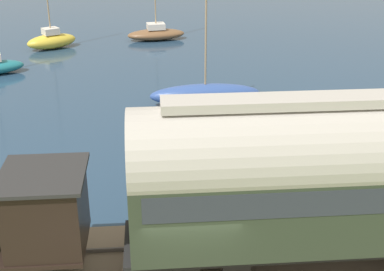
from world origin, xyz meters
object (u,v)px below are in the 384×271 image
object	(u,v)px
sailboat_yellow	(52,40)
rowboat_mid_harbor	(43,167)
sailboat_brown	(156,33)
rowboat_off_pier	(238,144)
passenger_coach	(324,174)
sailboat_blue	(205,94)

from	to	relation	value
sailboat_yellow	rowboat_mid_harbor	world-z (taller)	sailboat_yellow
sailboat_brown	sailboat_yellow	size ratio (longest dim) A/B	0.85
rowboat_off_pier	sailboat_yellow	bearing A→B (deg)	2.34
sailboat_brown	rowboat_mid_harbor	world-z (taller)	sailboat_brown
passenger_coach	sailboat_yellow	bearing A→B (deg)	23.57
sailboat_brown	rowboat_off_pier	world-z (taller)	sailboat_brown
sailboat_brown	rowboat_mid_harbor	distance (m)	22.04
sailboat_blue	rowboat_off_pier	distance (m)	5.78
passenger_coach	sailboat_brown	world-z (taller)	sailboat_brown
passenger_coach	rowboat_mid_harbor	world-z (taller)	passenger_coach
sailboat_yellow	rowboat_off_pier	bearing A→B (deg)	-179.87
passenger_coach	rowboat_mid_harbor	distance (m)	11.69
sailboat_yellow	sailboat_brown	bearing A→B (deg)	-105.51
rowboat_mid_harbor	sailboat_brown	bearing A→B (deg)	-50.58
rowboat_off_pier	rowboat_mid_harbor	size ratio (longest dim) A/B	1.09
sailboat_yellow	sailboat_blue	bearing A→B (deg)	-172.01
sailboat_yellow	rowboat_off_pier	size ratio (longest dim) A/B	4.12
sailboat_brown	sailboat_blue	distance (m)	14.70
sailboat_brown	sailboat_blue	xyz separation A→B (m)	(-14.53, -2.24, 0.07)
sailboat_brown	rowboat_mid_harbor	xyz separation A→B (m)	(-21.47, 4.97, -0.33)
sailboat_blue	rowboat_mid_harbor	bearing A→B (deg)	132.05
sailboat_brown	sailboat_blue	size ratio (longest dim) A/B	1.31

